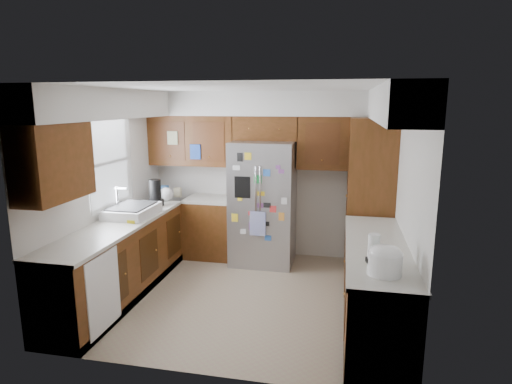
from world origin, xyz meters
The scene contains 12 objects.
floor centered at (0.00, 0.00, 0.00)m, with size 3.60×3.60×0.00m, color tan.
room_shell centered at (-0.11, 0.36, 1.82)m, with size 3.64×3.24×2.52m.
left_counter_run centered at (-1.36, 0.03, 0.43)m, with size 1.36×3.20×0.92m.
right_counter_run centered at (1.50, -0.47, 0.42)m, with size 0.63×2.25×0.92m.
pantry centered at (1.50, 1.15, 1.07)m, with size 0.60×0.90×2.15m, color #462A0D.
fridge centered at (0.00, 1.20, 0.90)m, with size 0.90×0.79×1.80m.
bridge_cabinet centered at (0.00, 1.43, 1.98)m, with size 0.96×0.34×0.35m, color #462A0D.
fridge_top_items centered at (-0.06, 1.39, 2.28)m, with size 0.61×0.32×0.28m.
sink_assembly centered at (-1.50, 0.10, 0.99)m, with size 0.52×0.71×0.37m.
left_counter_clutter centered at (-1.44, 0.84, 1.05)m, with size 0.32×0.91×0.38m.
rice_cooker centered at (1.50, -1.24, 1.05)m, with size 0.30×0.29×0.25m.
paper_towel centered at (1.43, -0.91, 1.04)m, with size 0.11×0.11×0.24m, color white.
Camera 1 is at (1.12, -4.78, 2.33)m, focal length 30.00 mm.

